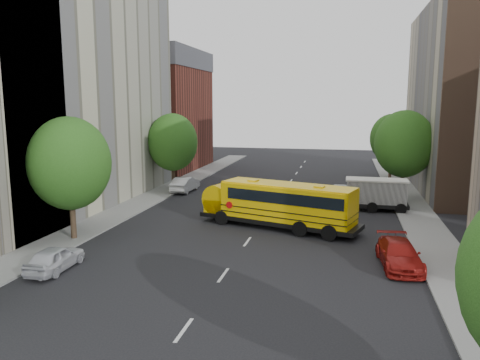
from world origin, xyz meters
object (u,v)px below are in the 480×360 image
(school_bus, at_px, (277,202))
(parked_car_0, at_px, (55,258))
(parked_car_3, at_px, (399,254))
(parked_car_4, at_px, (388,195))
(street_tree_5, at_px, (392,138))
(parked_car_1, at_px, (185,184))
(street_tree_4, at_px, (404,144))
(safari_truck, at_px, (371,194))
(street_tree_1, at_px, (70,164))
(street_tree_2, at_px, (173,142))

(school_bus, xyz_separation_m, parked_car_0, (-10.11, -11.06, -1.16))
(parked_car_3, bearing_deg, parked_car_0, -171.04)
(school_bus, relative_size, parked_car_4, 2.57)
(street_tree_5, distance_m, parked_car_1, 24.47)
(school_bus, bearing_deg, street_tree_4, 68.79)
(safari_truck, bearing_deg, street_tree_1, -145.08)
(parked_car_1, height_order, parked_car_4, parked_car_4)
(school_bus, bearing_deg, parked_car_0, -115.19)
(safari_truck, height_order, parked_car_0, safari_truck)
(street_tree_5, relative_size, safari_truck, 1.23)
(street_tree_1, xyz_separation_m, parked_car_3, (19.88, -0.71, -4.25))
(street_tree_4, distance_m, safari_truck, 6.93)
(school_bus, height_order, parked_car_3, school_bus)
(school_bus, bearing_deg, street_tree_5, 85.43)
(school_bus, distance_m, parked_car_3, 10.05)
(parked_car_0, bearing_deg, street_tree_1, -69.01)
(parked_car_0, height_order, parked_car_4, parked_car_4)
(parked_car_4, bearing_deg, school_bus, -129.32)
(street_tree_4, xyz_separation_m, safari_truck, (-2.99, -5.05, -3.70))
(street_tree_1, distance_m, street_tree_4, 28.43)
(street_tree_2, height_order, street_tree_5, street_tree_2)
(street_tree_2, height_order, school_bus, street_tree_2)
(street_tree_5, bearing_deg, safari_truck, -99.94)
(street_tree_2, height_order, parked_car_3, street_tree_2)
(street_tree_2, xyz_separation_m, parked_car_1, (1.46, -0.70, -4.08))
(street_tree_5, xyz_separation_m, safari_truck, (-2.99, -17.05, -3.33))
(street_tree_1, xyz_separation_m, street_tree_2, (0.00, 18.00, -0.12))
(street_tree_1, height_order, parked_car_0, street_tree_1)
(parked_car_1, relative_size, parked_car_3, 0.93)
(street_tree_1, height_order, street_tree_4, street_tree_4)
(street_tree_4, distance_m, street_tree_5, 12.01)
(parked_car_1, xyz_separation_m, parked_car_3, (18.42, -18.01, -0.04))
(school_bus, distance_m, parked_car_1, 15.84)
(parked_car_1, bearing_deg, school_bus, 134.93)
(parked_car_4, bearing_deg, street_tree_2, 174.27)
(parked_car_0, distance_m, parked_car_4, 27.82)
(school_bus, xyz_separation_m, safari_truck, (6.70, 7.14, -0.45))
(street_tree_5, height_order, parked_car_4, street_tree_5)
(parked_car_0, bearing_deg, street_tree_2, -86.33)
(street_tree_5, xyz_separation_m, parked_car_1, (-20.54, -12.70, -3.96))
(street_tree_5, distance_m, safari_truck, 17.62)
(parked_car_1, distance_m, parked_car_3, 25.76)
(school_bus, distance_m, safari_truck, 9.80)
(safari_truck, bearing_deg, parked_car_0, -132.07)
(safari_truck, xyz_separation_m, parked_car_4, (1.59, 2.66, -0.59))
(safari_truck, xyz_separation_m, parked_car_1, (-17.55, 4.35, -0.63))
(school_bus, bearing_deg, street_tree_2, 152.54)
(parked_car_1, bearing_deg, street_tree_5, -146.70)
(street_tree_4, distance_m, parked_car_4, 5.11)
(street_tree_2, xyz_separation_m, street_tree_5, (22.00, 12.00, -0.12))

